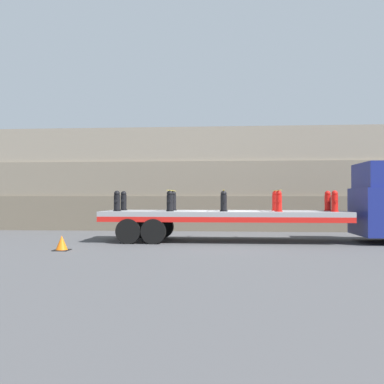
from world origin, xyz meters
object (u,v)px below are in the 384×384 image
(fire_hydrant_red_near_3, at_px, (279,201))
(fire_hydrant_black_far_2, at_px, (224,201))
(fire_hydrant_black_far_1, at_px, (173,201))
(fire_hydrant_black_near_2, at_px, (224,201))
(fire_hydrant_red_far_4, at_px, (328,201))
(flatbed_trailer, at_px, (209,216))
(fire_hydrant_black_far_0, at_px, (124,201))
(fire_hydrant_black_near_1, at_px, (170,201))
(fire_hydrant_black_near_0, at_px, (117,201))
(fire_hydrant_red_near_4, at_px, (335,201))
(traffic_cone, at_px, (62,243))
(fire_hydrant_red_far_3, at_px, (275,201))

(fire_hydrant_red_near_3, bearing_deg, fire_hydrant_black_far_2, 152.14)
(fire_hydrant_red_near_3, bearing_deg, fire_hydrant_black_far_1, 165.19)
(fire_hydrant_black_near_2, xyz_separation_m, fire_hydrant_red_far_4, (4.21, 1.11, 0.00))
(flatbed_trailer, xyz_separation_m, fire_hydrant_black_far_0, (-3.64, 0.56, 0.62))
(fire_hydrant_black_near_1, height_order, fire_hydrant_black_far_2, same)
(fire_hydrant_black_near_0, relative_size, fire_hydrant_red_near_4, 1.00)
(fire_hydrant_black_near_0, xyz_separation_m, fire_hydrant_black_far_1, (2.11, 1.11, 0.00))
(fire_hydrant_black_far_0, bearing_deg, fire_hydrant_black_near_2, -14.81)
(fire_hydrant_black_near_0, xyz_separation_m, fire_hydrant_black_near_2, (4.21, 0.00, 0.00))
(fire_hydrant_black_far_1, bearing_deg, fire_hydrant_black_near_0, -152.14)
(fire_hydrant_red_near_3, height_order, fire_hydrant_red_far_4, same)
(fire_hydrant_red_near_4, height_order, traffic_cone, fire_hydrant_red_near_4)
(fire_hydrant_black_near_1, height_order, fire_hydrant_black_near_2, same)
(fire_hydrant_black_far_0, distance_m, fire_hydrant_red_far_3, 6.32)
(fire_hydrant_red_near_4, bearing_deg, fire_hydrant_red_near_3, 180.00)
(fire_hydrant_black_near_1, distance_m, fire_hydrant_black_near_2, 2.11)
(flatbed_trailer, distance_m, fire_hydrant_red_far_3, 2.80)
(fire_hydrant_black_far_2, bearing_deg, flatbed_trailer, -135.86)
(fire_hydrant_black_near_0, distance_m, fire_hydrant_red_near_4, 8.42)
(fire_hydrant_black_far_1, xyz_separation_m, fire_hydrant_red_near_4, (6.32, -1.11, 0.00))
(flatbed_trailer, xyz_separation_m, fire_hydrant_black_near_2, (0.57, -0.56, 0.62))
(fire_hydrant_black_near_0, relative_size, fire_hydrant_red_near_3, 1.00)
(traffic_cone, bearing_deg, fire_hydrant_black_far_0, 73.43)
(fire_hydrant_red_near_4, bearing_deg, fire_hydrant_black_near_0, 180.00)
(traffic_cone, bearing_deg, fire_hydrant_red_far_3, 27.44)
(fire_hydrant_black_far_1, relative_size, fire_hydrant_red_far_3, 1.00)
(fire_hydrant_black_far_1, bearing_deg, fire_hydrant_red_far_4, 0.00)
(fire_hydrant_red_far_3, relative_size, fire_hydrant_red_far_4, 1.00)
(fire_hydrant_black_far_1, bearing_deg, traffic_cone, -130.04)
(fire_hydrant_black_near_1, height_order, traffic_cone, fire_hydrant_black_near_1)
(flatbed_trailer, distance_m, fire_hydrant_black_far_0, 3.73)
(fire_hydrant_black_near_0, height_order, fire_hydrant_red_far_3, same)
(fire_hydrant_black_near_2, bearing_deg, traffic_cone, -152.73)
(fire_hydrant_black_near_2, relative_size, fire_hydrant_red_near_4, 1.00)
(fire_hydrant_black_near_1, distance_m, fire_hydrant_black_far_1, 1.11)
(flatbed_trailer, relative_size, fire_hydrant_red_far_4, 11.83)
(flatbed_trailer, relative_size, fire_hydrant_black_near_0, 11.83)
(fire_hydrant_red_far_4, bearing_deg, fire_hydrant_red_near_4, -90.00)
(fire_hydrant_black_near_1, bearing_deg, fire_hydrant_red_near_4, 0.00)
(fire_hydrant_black_near_1, relative_size, fire_hydrant_red_far_4, 1.00)
(fire_hydrant_black_far_0, distance_m, fire_hydrant_black_near_1, 2.38)
(fire_hydrant_black_near_1, distance_m, fire_hydrant_red_near_3, 4.21)
(flatbed_trailer, relative_size, fire_hydrant_black_far_2, 11.83)
(fire_hydrant_red_near_3, height_order, fire_hydrant_red_near_4, same)
(fire_hydrant_black_near_0, bearing_deg, fire_hydrant_red_near_3, 0.00)
(fire_hydrant_black_far_0, bearing_deg, fire_hydrant_red_near_4, -7.53)
(fire_hydrant_black_near_2, relative_size, fire_hydrant_black_far_2, 1.00)
(fire_hydrant_black_far_1, height_order, fire_hydrant_red_far_3, same)
(fire_hydrant_black_near_1, relative_size, fire_hydrant_red_near_4, 1.00)
(fire_hydrant_black_near_0, distance_m, traffic_cone, 3.29)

